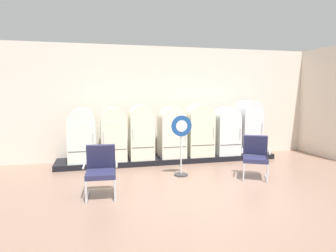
{
  "coord_description": "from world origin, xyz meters",
  "views": [
    {
      "loc": [
        -2.03,
        -4.96,
        1.92
      ],
      "look_at": [
        -0.1,
        2.75,
        1.02
      ],
      "focal_mm": 32.07,
      "sensor_mm": 36.0,
      "label": 1
    }
  ],
  "objects_px": {
    "refrigerator_1": "(113,132)",
    "refrigerator_3": "(172,131)",
    "refrigerator_4": "(199,129)",
    "armchair_right": "(255,155)",
    "armchair_left": "(101,168)",
    "refrigerator_6": "(249,125)",
    "refrigerator_0": "(82,134)",
    "sign_stand": "(181,146)",
    "refrigerator_5": "(226,130)",
    "refrigerator_2": "(141,131)"
  },
  "relations": [
    {
      "from": "refrigerator_4",
      "to": "armchair_right",
      "type": "relative_size",
      "value": 1.55
    },
    {
      "from": "refrigerator_0",
      "to": "armchair_left",
      "type": "xyz_separation_m",
      "value": [
        0.41,
        -2.3,
        -0.34
      ]
    },
    {
      "from": "refrigerator_3",
      "to": "sign_stand",
      "type": "xyz_separation_m",
      "value": [
        -0.14,
        -1.38,
        -0.17
      ]
    },
    {
      "from": "sign_stand",
      "to": "refrigerator_4",
      "type": "bearing_deg",
      "value": 56.16
    },
    {
      "from": "armchair_left",
      "to": "refrigerator_4",
      "type": "bearing_deg",
      "value": 40.1
    },
    {
      "from": "armchair_left",
      "to": "refrigerator_6",
      "type": "bearing_deg",
      "value": 28.38
    },
    {
      "from": "sign_stand",
      "to": "refrigerator_0",
      "type": "bearing_deg",
      "value": 148.64
    },
    {
      "from": "refrigerator_4",
      "to": "refrigerator_6",
      "type": "bearing_deg",
      "value": -0.25
    },
    {
      "from": "sign_stand",
      "to": "refrigerator_3",
      "type": "bearing_deg",
      "value": 84.17
    },
    {
      "from": "refrigerator_2",
      "to": "refrigerator_4",
      "type": "distance_m",
      "value": 1.65
    },
    {
      "from": "sign_stand",
      "to": "armchair_right",
      "type": "bearing_deg",
      "value": -18.3
    },
    {
      "from": "refrigerator_5",
      "to": "armchair_left",
      "type": "distance_m",
      "value": 4.27
    },
    {
      "from": "refrigerator_2",
      "to": "refrigerator_4",
      "type": "xyz_separation_m",
      "value": [
        1.65,
        0.05,
        -0.0
      ]
    },
    {
      "from": "armchair_left",
      "to": "sign_stand",
      "type": "distance_m",
      "value": 2.06
    },
    {
      "from": "refrigerator_3",
      "to": "refrigerator_4",
      "type": "xyz_separation_m",
      "value": [
        0.79,
        0.02,
        0.04
      ]
    },
    {
      "from": "refrigerator_2",
      "to": "refrigerator_3",
      "type": "relative_size",
      "value": 1.04
    },
    {
      "from": "refrigerator_3",
      "to": "armchair_left",
      "type": "height_order",
      "value": "refrigerator_3"
    },
    {
      "from": "refrigerator_2",
      "to": "sign_stand",
      "type": "relative_size",
      "value": 1.04
    },
    {
      "from": "refrigerator_4",
      "to": "sign_stand",
      "type": "height_order",
      "value": "refrigerator_4"
    },
    {
      "from": "refrigerator_1",
      "to": "sign_stand",
      "type": "relative_size",
      "value": 1.0
    },
    {
      "from": "refrigerator_6",
      "to": "refrigerator_0",
      "type": "bearing_deg",
      "value": -179.75
    },
    {
      "from": "refrigerator_2",
      "to": "armchair_right",
      "type": "height_order",
      "value": "refrigerator_2"
    },
    {
      "from": "refrigerator_6",
      "to": "armchair_left",
      "type": "xyz_separation_m",
      "value": [
        -4.3,
        -2.32,
        -0.44
      ]
    },
    {
      "from": "refrigerator_5",
      "to": "armchair_left",
      "type": "xyz_separation_m",
      "value": [
        -3.58,
        -2.3,
        -0.34
      ]
    },
    {
      "from": "refrigerator_0",
      "to": "sign_stand",
      "type": "height_order",
      "value": "refrigerator_0"
    },
    {
      "from": "armchair_left",
      "to": "refrigerator_3",
      "type": "bearing_deg",
      "value": 49.53
    },
    {
      "from": "refrigerator_1",
      "to": "armchair_right",
      "type": "bearing_deg",
      "value": -32.32
    },
    {
      "from": "refrigerator_5",
      "to": "refrigerator_3",
      "type": "bearing_deg",
      "value": 179.55
    },
    {
      "from": "refrigerator_2",
      "to": "armchair_left",
      "type": "height_order",
      "value": "refrigerator_2"
    },
    {
      "from": "refrigerator_0",
      "to": "refrigerator_2",
      "type": "relative_size",
      "value": 0.95
    },
    {
      "from": "refrigerator_1",
      "to": "armchair_left",
      "type": "distance_m",
      "value": 2.39
    },
    {
      "from": "refrigerator_6",
      "to": "armchair_right",
      "type": "xyz_separation_m",
      "value": [
        -0.88,
        -1.91,
        -0.44
      ]
    },
    {
      "from": "armchair_right",
      "to": "armchair_left",
      "type": "bearing_deg",
      "value": -173.18
    },
    {
      "from": "refrigerator_1",
      "to": "refrigerator_6",
      "type": "bearing_deg",
      "value": -0.08
    },
    {
      "from": "refrigerator_3",
      "to": "armchair_right",
      "type": "height_order",
      "value": "refrigerator_3"
    },
    {
      "from": "refrigerator_3",
      "to": "armchair_left",
      "type": "distance_m",
      "value": 3.06
    },
    {
      "from": "refrigerator_1",
      "to": "refrigerator_3",
      "type": "height_order",
      "value": "refrigerator_1"
    },
    {
      "from": "refrigerator_3",
      "to": "sign_stand",
      "type": "height_order",
      "value": "refrigerator_3"
    },
    {
      "from": "refrigerator_3",
      "to": "armchair_left",
      "type": "bearing_deg",
      "value": -130.47
    },
    {
      "from": "refrigerator_0",
      "to": "refrigerator_3",
      "type": "bearing_deg",
      "value": 0.22
    },
    {
      "from": "refrigerator_1",
      "to": "armchair_left",
      "type": "bearing_deg",
      "value": -99.49
    },
    {
      "from": "refrigerator_2",
      "to": "refrigerator_1",
      "type": "bearing_deg",
      "value": 176.42
    },
    {
      "from": "refrigerator_6",
      "to": "armchair_left",
      "type": "bearing_deg",
      "value": -151.62
    },
    {
      "from": "refrigerator_0",
      "to": "armchair_left",
      "type": "relative_size",
      "value": 1.47
    },
    {
      "from": "refrigerator_1",
      "to": "refrigerator_2",
      "type": "xyz_separation_m",
      "value": [
        0.73,
        -0.05,
        0.03
      ]
    },
    {
      "from": "refrigerator_5",
      "to": "refrigerator_6",
      "type": "distance_m",
      "value": 0.72
    },
    {
      "from": "refrigerator_1",
      "to": "refrigerator_3",
      "type": "distance_m",
      "value": 1.58
    },
    {
      "from": "refrigerator_0",
      "to": "refrigerator_6",
      "type": "relative_size",
      "value": 0.9
    },
    {
      "from": "refrigerator_0",
      "to": "refrigerator_1",
      "type": "height_order",
      "value": "refrigerator_1"
    },
    {
      "from": "refrigerator_5",
      "to": "sign_stand",
      "type": "distance_m",
      "value": 2.22
    }
  ]
}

